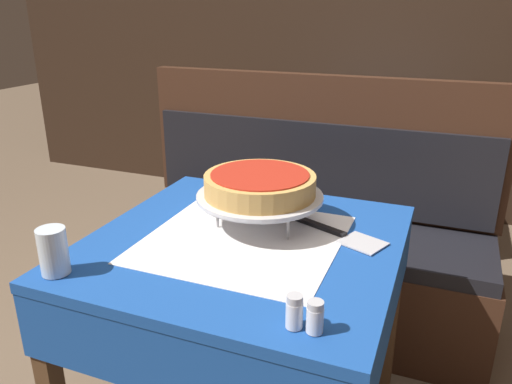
% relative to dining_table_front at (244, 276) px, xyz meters
% --- Properties ---
extents(dining_table_front, '(0.84, 0.84, 0.78)m').
position_rel_dining_table_front_xyz_m(dining_table_front, '(0.00, 0.00, 0.00)').
color(dining_table_front, '#194799').
rests_on(dining_table_front, ground_plane).
extents(dining_table_rear, '(0.75, 0.75, 0.77)m').
position_rel_dining_table_front_xyz_m(dining_table_rear, '(0.05, 1.81, 0.01)').
color(dining_table_rear, '#194799').
rests_on(dining_table_rear, ground_plane).
extents(booth_bench, '(1.63, 0.49, 1.11)m').
position_rel_dining_table_front_xyz_m(booth_bench, '(-0.06, 0.83, -0.33)').
color(booth_bench, '#3D2316').
rests_on(booth_bench, ground_plane).
extents(back_wall_panel, '(6.00, 0.04, 2.40)m').
position_rel_dining_table_front_xyz_m(back_wall_panel, '(0.00, 2.36, 0.54)').
color(back_wall_panel, black).
rests_on(back_wall_panel, ground_plane).
extents(pizza_pan_stand, '(0.37, 0.37, 0.10)m').
position_rel_dining_table_front_xyz_m(pizza_pan_stand, '(0.01, 0.10, 0.21)').
color(pizza_pan_stand, '#ADADB2').
rests_on(pizza_pan_stand, dining_table_front).
extents(deep_dish_pizza, '(0.32, 0.32, 0.06)m').
position_rel_dining_table_front_xyz_m(deep_dish_pizza, '(0.01, 0.10, 0.25)').
color(deep_dish_pizza, tan).
rests_on(deep_dish_pizza, pizza_pan_stand).
extents(pizza_server, '(0.30, 0.17, 0.01)m').
position_rel_dining_table_front_xyz_m(pizza_server, '(0.25, 0.12, 0.12)').
color(pizza_server, '#BCBCC1').
rests_on(pizza_server, dining_table_front).
extents(water_glass_near, '(0.07, 0.07, 0.12)m').
position_rel_dining_table_front_xyz_m(water_glass_near, '(-0.35, -0.34, 0.18)').
color(water_glass_near, silver).
rests_on(water_glass_near, dining_table_front).
extents(salt_shaker, '(0.04, 0.04, 0.07)m').
position_rel_dining_table_front_xyz_m(salt_shaker, '(0.25, -0.34, 0.16)').
color(salt_shaker, silver).
rests_on(salt_shaker, dining_table_front).
extents(pepper_shaker, '(0.04, 0.04, 0.07)m').
position_rel_dining_table_front_xyz_m(pepper_shaker, '(0.30, -0.34, 0.15)').
color(pepper_shaker, silver).
rests_on(pepper_shaker, dining_table_front).
extents(condiment_caddy, '(0.14, 0.14, 0.15)m').
position_rel_dining_table_front_xyz_m(condiment_caddy, '(0.05, 1.88, 0.15)').
color(condiment_caddy, black).
rests_on(condiment_caddy, dining_table_rear).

